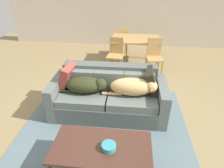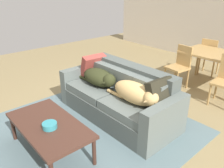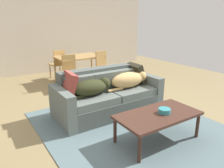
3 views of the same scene
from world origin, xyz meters
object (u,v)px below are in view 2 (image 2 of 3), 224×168
object	(u,v)px
dining_chair_near_left	(180,65)
dog_on_left_cushion	(100,78)
dog_on_right_cushion	(136,93)
throw_pillow_by_right_arm	(161,95)
dining_chair_far_left	(209,55)
throw_pillow_by_left_arm	(93,67)
couch	(119,98)
dining_table	(216,57)
bowl_on_coffee_table	(50,125)
coffee_table	(49,127)

from	to	relation	value
dining_chair_near_left	dog_on_left_cushion	bearing A→B (deg)	-93.55
dog_on_right_cushion	throw_pillow_by_right_arm	xyz separation A→B (m)	(0.31, 0.17, 0.04)
throw_pillow_by_right_arm	dining_chair_far_left	distance (m)	2.93
dog_on_left_cushion	throw_pillow_by_left_arm	size ratio (longest dim) A/B	1.95
dining_chair_near_left	dog_on_right_cushion	bearing A→B (deg)	-68.33
couch	dining_table	xyz separation A→B (m)	(0.45, 2.30, 0.35)
couch	bowl_on_coffee_table	xyz separation A→B (m)	(0.18, -1.34, 0.14)
throw_pillow_by_left_arm	dining_chair_far_left	size ratio (longest dim) A/B	0.50
dog_on_left_cushion	coffee_table	distance (m)	1.31
dog_on_right_cushion	dining_chair_near_left	xyz separation A→B (m)	(-0.50, 1.87, -0.12)
throw_pillow_by_left_arm	throw_pillow_by_right_arm	distance (m)	1.54
couch	coffee_table	xyz separation A→B (m)	(0.08, -1.31, 0.06)
couch	dining_chair_far_left	distance (m)	2.89
dog_on_left_cushion	bowl_on_coffee_table	xyz separation A→B (m)	(0.56, -1.23, -0.13)
throw_pillow_by_right_arm	dining_chair_near_left	distance (m)	1.90
dining_table	dog_on_left_cushion	bearing A→B (deg)	-109.20
throw_pillow_by_right_arm	dog_on_right_cushion	bearing A→B (deg)	-151.79
throw_pillow_by_right_arm	bowl_on_coffee_table	bearing A→B (deg)	-113.00
dog_on_left_cushion	bowl_on_coffee_table	bearing A→B (deg)	-66.35
dog_on_left_cushion	dining_chair_far_left	bearing A→B (deg)	81.58
couch	dog_on_left_cushion	size ratio (longest dim) A/B	2.40
throw_pillow_by_left_arm	bowl_on_coffee_table	distance (m)	1.69
dog_on_right_cushion	dining_table	bearing A→B (deg)	89.36
dining_table	dining_chair_near_left	distance (m)	0.75
dog_on_right_cushion	throw_pillow_by_right_arm	bearing A→B (deg)	27.48
coffee_table	bowl_on_coffee_table	bearing A→B (deg)	-17.24
dining_table	dining_chair_near_left	xyz separation A→B (m)	(-0.50, -0.53, -0.19)
bowl_on_coffee_table	dining_chair_near_left	bearing A→B (deg)	94.07
coffee_table	dining_chair_near_left	distance (m)	3.08
dining_table	dining_chair_near_left	bearing A→B (deg)	-133.39
dining_chair_near_left	dining_table	bearing A→B (deg)	53.27
throw_pillow_by_left_arm	coffee_table	distance (m)	1.62
throw_pillow_by_right_arm	bowl_on_coffee_table	xyz separation A→B (m)	(-0.60, -1.40, -0.19)
dog_on_left_cushion	coffee_table	size ratio (longest dim) A/B	0.69
dog_on_right_cushion	throw_pillow_by_left_arm	distance (m)	1.24
coffee_table	dining_table	world-z (taller)	dining_table
dining_chair_near_left	dining_chair_far_left	size ratio (longest dim) A/B	1.00
couch	dining_chair_near_left	distance (m)	1.78
couch	coffee_table	world-z (taller)	couch
throw_pillow_by_right_arm	bowl_on_coffee_table	distance (m)	1.53
couch	dog_on_left_cushion	bearing A→B (deg)	-165.62
coffee_table	bowl_on_coffee_table	distance (m)	0.13
dog_on_left_cushion	dining_chair_near_left	size ratio (longest dim) A/B	0.97
throw_pillow_by_right_arm	throw_pillow_by_left_arm	bearing A→B (deg)	-179.27
dining_chair_near_left	throw_pillow_by_right_arm	bearing A→B (deg)	-57.76
couch	dining_table	world-z (taller)	couch
coffee_table	bowl_on_coffee_table	world-z (taller)	bowl_on_coffee_table
dining_chair_far_left	bowl_on_coffee_table	bearing A→B (deg)	84.00
dog_on_left_cushion	dog_on_right_cushion	distance (m)	0.84
throw_pillow_by_right_arm	bowl_on_coffee_table	world-z (taller)	throw_pillow_by_right_arm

